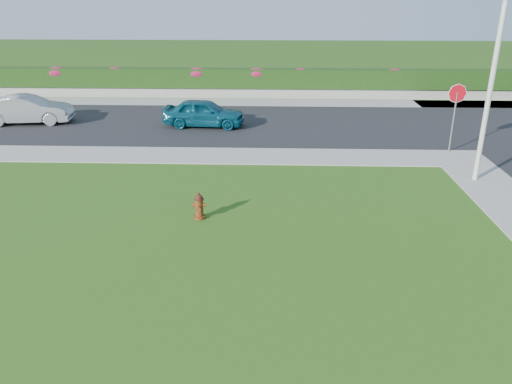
{
  "coord_description": "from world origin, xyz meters",
  "views": [
    {
      "loc": [
        -0.06,
        -9.23,
        5.82
      ],
      "look_at": [
        -0.5,
        3.09,
        0.9
      ],
      "focal_mm": 35.0,
      "sensor_mm": 36.0,
      "label": 1
    }
  ],
  "objects_px": {
    "sedan_silver": "(28,110)",
    "utility_pole": "(489,96)",
    "fire_hydrant": "(199,206)",
    "stop_sign": "(456,102)",
    "sedan_teal": "(204,113)"
  },
  "relations": [
    {
      "from": "utility_pole",
      "to": "sedan_teal",
      "type": "bearing_deg",
      "value": 145.81
    },
    {
      "from": "utility_pole",
      "to": "stop_sign",
      "type": "distance_m",
      "value": 3.28
    },
    {
      "from": "sedan_silver",
      "to": "stop_sign",
      "type": "height_order",
      "value": "stop_sign"
    },
    {
      "from": "sedan_teal",
      "to": "stop_sign",
      "type": "xyz_separation_m",
      "value": [
        10.14,
        -3.61,
        1.32
      ]
    },
    {
      "from": "fire_hydrant",
      "to": "sedan_silver",
      "type": "xyz_separation_m",
      "value": [
        -9.63,
        10.4,
        0.34
      ]
    },
    {
      "from": "sedan_silver",
      "to": "utility_pole",
      "type": "height_order",
      "value": "utility_pole"
    },
    {
      "from": "fire_hydrant",
      "to": "stop_sign",
      "type": "distance_m",
      "value": 11.18
    },
    {
      "from": "fire_hydrant",
      "to": "stop_sign",
      "type": "xyz_separation_m",
      "value": [
        8.93,
        6.52,
        1.64
      ]
    },
    {
      "from": "sedan_teal",
      "to": "stop_sign",
      "type": "relative_size",
      "value": 1.39
    },
    {
      "from": "sedan_teal",
      "to": "sedan_silver",
      "type": "xyz_separation_m",
      "value": [
        -8.43,
        0.26,
        0.03
      ]
    },
    {
      "from": "utility_pole",
      "to": "stop_sign",
      "type": "height_order",
      "value": "utility_pole"
    },
    {
      "from": "stop_sign",
      "to": "fire_hydrant",
      "type": "bearing_deg",
      "value": -127.68
    },
    {
      "from": "sedan_teal",
      "to": "stop_sign",
      "type": "height_order",
      "value": "stop_sign"
    },
    {
      "from": "sedan_silver",
      "to": "utility_pole",
      "type": "bearing_deg",
      "value": -118.6
    },
    {
      "from": "sedan_teal",
      "to": "stop_sign",
      "type": "bearing_deg",
      "value": -106.16
    }
  ]
}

